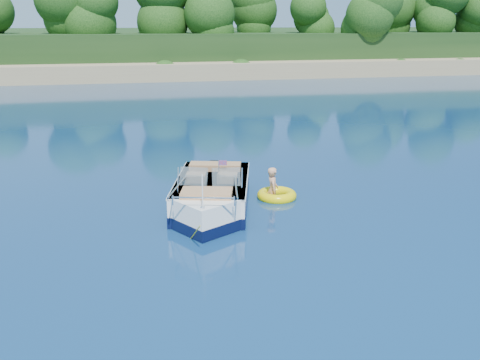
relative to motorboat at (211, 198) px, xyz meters
The scene contains 6 objects.
ground 1.57m from the motorboat, 11.83° to the right, with size 160.00×160.00×0.00m, color #0A234C.
shoreline 63.48m from the motorboat, 88.66° to the left, with size 170.00×59.00×6.00m.
treeline 41.06m from the motorboat, 87.85° to the left, with size 150.00×7.12×8.19m.
motorboat is the anchor object (origin of this frame).
tow_tube 2.23m from the motorboat, 17.41° to the left, with size 1.33×1.33×0.32m.
boy 2.10m from the motorboat, 17.98° to the left, with size 0.54×0.35×1.48m, color tan.
Camera 1 is at (-3.75, -13.81, 5.14)m, focal length 40.00 mm.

